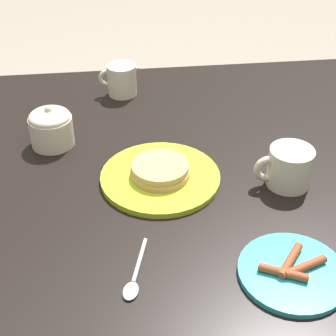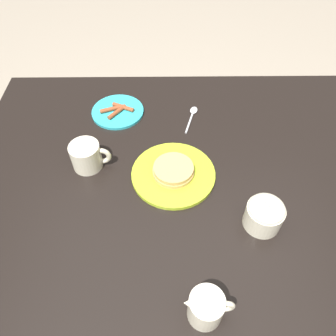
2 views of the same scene
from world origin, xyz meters
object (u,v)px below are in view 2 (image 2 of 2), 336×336
(side_plate_bacon, at_px, (118,111))
(sugar_bowl, at_px, (265,214))
(coffee_mug, at_px, (87,156))
(pancake_plate, at_px, (173,173))
(spoon, at_px, (192,115))
(creamer_pitcher, at_px, (206,307))

(side_plate_bacon, relative_size, sugar_bowl, 1.83)
(side_plate_bacon, height_order, sugar_bowl, sugar_bowl)
(side_plate_bacon, distance_m, coffee_mug, 0.25)
(side_plate_bacon, bearing_deg, coffee_mug, -104.90)
(pancake_plate, relative_size, spoon, 1.79)
(coffee_mug, relative_size, creamer_pitcher, 1.05)
(pancake_plate, distance_m, side_plate_bacon, 0.34)
(pancake_plate, height_order, coffee_mug, coffee_mug)
(coffee_mug, bearing_deg, side_plate_bacon, 75.10)
(side_plate_bacon, bearing_deg, spoon, -3.99)
(side_plate_bacon, height_order, coffee_mug, coffee_mug)
(pancake_plate, bearing_deg, spoon, 75.09)
(spoon, bearing_deg, pancake_plate, -104.91)
(pancake_plate, distance_m, spoon, 0.27)
(creamer_pitcher, distance_m, spoon, 0.65)
(creamer_pitcher, height_order, spoon, creamer_pitcher)
(sugar_bowl, bearing_deg, coffee_mug, 156.73)
(pancake_plate, distance_m, coffee_mug, 0.25)
(side_plate_bacon, distance_m, spoon, 0.26)
(side_plate_bacon, xyz_separation_m, coffee_mug, (-0.06, -0.24, 0.03))
(spoon, bearing_deg, creamer_pitcher, -91.06)
(pancake_plate, relative_size, creamer_pitcher, 2.18)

